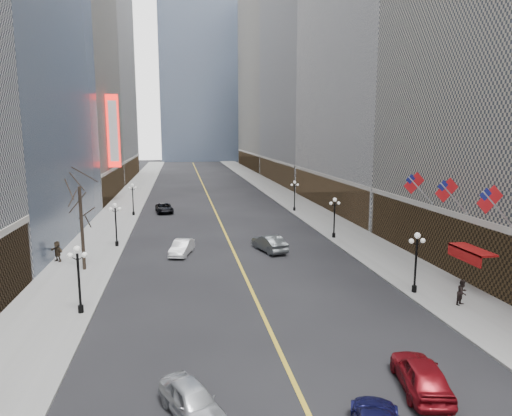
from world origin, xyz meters
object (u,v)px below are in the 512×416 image
object	(u,v)px
streetlamp_east_3	(295,192)
streetlamp_west_3	(133,196)
car_nb_mid	(182,247)
streetlamp_east_1	(416,256)
car_sb_far	(269,243)
streetlamp_west_1	(78,272)
car_nb_near	(192,401)
streetlamp_east_2	(334,213)
streetlamp_west_2	(116,220)
car_sb_mid	(421,374)
car_nb_far	(164,208)

from	to	relation	value
streetlamp_east_3	streetlamp_west_3	world-z (taller)	same
streetlamp_east_3	car_nb_mid	distance (m)	27.89
streetlamp_east_1	car_sb_far	xyz separation A→B (m)	(-8.23, 13.85, -2.07)
streetlamp_west_1	car_nb_near	xyz separation A→B (m)	(6.92, -12.18, -2.19)
streetlamp_east_2	streetlamp_west_2	world-z (taller)	same
streetlamp_east_2	car_sb_mid	xyz separation A→B (m)	(-6.16, -29.95, -2.10)
streetlamp_west_3	car_nb_near	xyz separation A→B (m)	(6.92, -48.18, -2.19)
streetlamp_east_1	streetlamp_west_1	bearing A→B (deg)	180.00
streetlamp_west_2	streetlamp_west_3	size ratio (longest dim) A/B	1.00
streetlamp_east_1	streetlamp_east_3	world-z (taller)	same
streetlamp_east_3	car_sb_far	size ratio (longest dim) A/B	0.90
streetlamp_east_2	streetlamp_west_2	size ratio (longest dim) A/B	1.00
streetlamp_west_1	car_nb_near	distance (m)	14.17
car_nb_far	car_sb_far	bearing A→B (deg)	-73.05
streetlamp_east_2	car_sb_far	xyz separation A→B (m)	(-8.23, -4.15, -2.07)
car_nb_far	car_nb_near	bearing A→B (deg)	-94.60
streetlamp_west_1	car_nb_far	distance (m)	38.44
streetlamp_east_3	streetlamp_west_1	xyz separation A→B (m)	(-23.60, -36.00, 0.00)
streetlamp_west_2	car_sb_mid	xyz separation A→B (m)	(17.44, -29.95, -2.10)
streetlamp_west_1	car_nb_far	xyz separation A→B (m)	(4.26, 38.14, -2.20)
streetlamp_west_3	car_sb_far	bearing A→B (deg)	-55.25
streetlamp_east_2	car_nb_near	bearing A→B (deg)	-118.93
streetlamp_east_2	streetlamp_west_2	distance (m)	23.60
streetlamp_east_1	car_sb_mid	distance (m)	13.60
streetlamp_east_1	streetlamp_east_2	distance (m)	18.00
streetlamp_east_3	streetlamp_west_3	xyz separation A→B (m)	(-23.60, 0.00, 0.00)
streetlamp_east_2	streetlamp_west_1	size ratio (longest dim) A/B	1.00
car_nb_near	car_sb_far	distance (m)	27.36
car_nb_far	car_sb_mid	bearing A→B (deg)	-82.89
streetlamp_east_2	car_nb_far	size ratio (longest dim) A/B	0.90
streetlamp_east_3	car_nb_near	distance (m)	51.03
car_nb_near	car_nb_far	bearing A→B (deg)	68.62
streetlamp_west_2	streetlamp_west_3	world-z (taller)	same
streetlamp_east_2	car_sb_mid	world-z (taller)	streetlamp_east_2
car_sb_mid	car_sb_far	distance (m)	25.88
streetlamp_west_1	car_nb_mid	bearing A→B (deg)	64.47
streetlamp_west_1	streetlamp_west_3	distance (m)	36.00
streetlamp_east_2	streetlamp_west_2	xyz separation A→B (m)	(-23.60, 0.00, 0.00)
streetlamp_east_1	streetlamp_east_2	bearing A→B (deg)	90.00
streetlamp_east_1	car_sb_far	distance (m)	16.24
streetlamp_east_1	streetlamp_west_2	distance (m)	29.68
streetlamp_west_3	car_nb_mid	distance (m)	23.14
streetlamp_west_3	car_nb_far	world-z (taller)	streetlamp_west_3
streetlamp_east_2	car_nb_mid	world-z (taller)	streetlamp_east_2
streetlamp_east_3	car_sb_mid	bearing A→B (deg)	-97.32
streetlamp_east_3	car_nb_mid	xyz separation A→B (m)	(-16.94, -22.05, -2.17)
streetlamp_west_1	car_sb_mid	world-z (taller)	streetlamp_west_1
car_nb_near	car_sb_mid	size ratio (longest dim) A/B	0.89
streetlamp_west_2	streetlamp_east_2	bearing A→B (deg)	0.00
streetlamp_east_2	streetlamp_east_3	world-z (taller)	same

